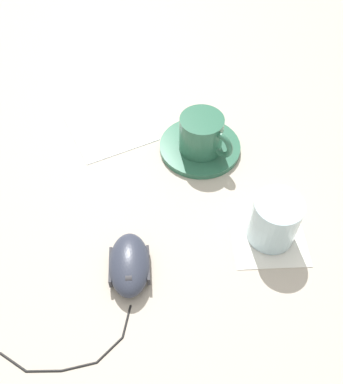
% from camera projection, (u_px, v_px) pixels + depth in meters
% --- Properties ---
extents(ground_plane, '(3.00, 3.00, 0.00)m').
position_uv_depth(ground_plane, '(195.00, 196.00, 0.71)').
color(ground_plane, '#B2A899').
extents(saucer, '(0.14, 0.14, 0.01)m').
position_uv_depth(saucer, '(202.00, 147.00, 0.77)').
color(saucer, '#2D664C').
rests_on(saucer, ground).
extents(coffee_cup, '(0.08, 0.09, 0.07)m').
position_uv_depth(coffee_cup, '(205.00, 134.00, 0.73)').
color(coffee_cup, '#2D664C').
rests_on(coffee_cup, saucer).
extents(computer_mouse, '(0.11, 0.07, 0.04)m').
position_uv_depth(computer_mouse, '(132.00, 265.00, 0.61)').
color(computer_mouse, '#2D3342').
rests_on(computer_mouse, ground).
extents(mouse_cable, '(0.10, 0.21, 0.00)m').
position_uv_depth(mouse_cable, '(63.00, 353.00, 0.55)').
color(mouse_cable, black).
rests_on(mouse_cable, ground).
extents(napkin_under_glass, '(0.12, 0.12, 0.00)m').
position_uv_depth(napkin_under_glass, '(271.00, 236.00, 0.66)').
color(napkin_under_glass, silver).
rests_on(napkin_under_glass, ground).
extents(drinking_glass, '(0.07, 0.07, 0.08)m').
position_uv_depth(drinking_glass, '(278.00, 220.00, 0.63)').
color(drinking_glass, silver).
rests_on(drinking_glass, napkin_under_glass).
extents(napkin_spare, '(0.19, 0.19, 0.00)m').
position_uv_depth(napkin_spare, '(113.00, 127.00, 0.81)').
color(napkin_spare, white).
rests_on(napkin_spare, ground).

